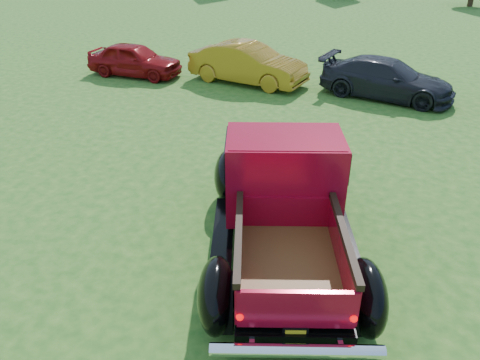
{
  "coord_description": "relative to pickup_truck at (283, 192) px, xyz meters",
  "views": [
    {
      "loc": [
        3.0,
        -6.7,
        4.94
      ],
      "look_at": [
        0.45,
        0.2,
        0.89
      ],
      "focal_mm": 35.0,
      "sensor_mm": 36.0,
      "label": 1
    }
  ],
  "objects": [
    {
      "name": "ground",
      "position": [
        -1.3,
        0.01,
        -0.93
      ],
      "size": [
        120.0,
        120.0,
        0.0
      ],
      "primitive_type": "plane",
      "color": "#1E4D16",
      "rests_on": "ground"
    },
    {
      "name": "pickup_truck",
      "position": [
        0.0,
        0.0,
        0.0
      ],
      "size": [
        3.84,
        5.64,
        1.97
      ],
      "rotation": [
        0.0,
        0.0,
        0.34
      ],
      "color": "black",
      "rests_on": "ground"
    },
    {
      "name": "show_car_red",
      "position": [
        -7.8,
        7.92,
        -0.35
      ],
      "size": [
        3.45,
        1.4,
        1.17
      ],
      "primitive_type": "imported",
      "rotation": [
        0.0,
        0.0,
        1.57
      ],
      "color": "maroon",
      "rests_on": "ground"
    },
    {
      "name": "show_car_yellow",
      "position": [
        -3.64,
        8.51,
        -0.26
      ],
      "size": [
        4.29,
        2.08,
        1.35
      ],
      "primitive_type": "imported",
      "rotation": [
        0.0,
        0.0,
        1.41
      ],
      "color": "#A67116",
      "rests_on": "ground"
    },
    {
      "name": "show_car_grey",
      "position": [
        1.02,
        8.58,
        -0.33
      ],
      "size": [
        4.42,
        2.42,
        1.22
      ],
      "primitive_type": "imported",
      "rotation": [
        0.0,
        0.0,
        1.39
      ],
      "color": "black",
      "rests_on": "ground"
    }
  ]
}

